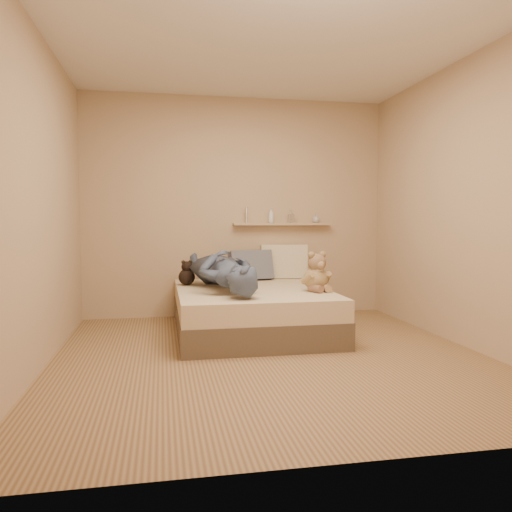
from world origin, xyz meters
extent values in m
plane|color=#9B7B50|center=(0.00, 0.00, 0.00)|extent=(3.80, 3.80, 0.00)
plane|color=silver|center=(0.00, 0.00, 2.60)|extent=(3.80, 3.80, 0.00)
plane|color=tan|center=(0.00, 1.90, 1.30)|extent=(3.60, 0.00, 3.60)
plane|color=tan|center=(0.00, -1.90, 1.30)|extent=(3.60, 0.00, 3.60)
plane|color=tan|center=(-1.80, 0.00, 1.30)|extent=(0.00, 3.80, 3.80)
plane|color=tan|center=(1.80, 0.00, 1.30)|extent=(0.00, 3.80, 3.80)
cube|color=brown|center=(0.00, 0.93, 0.12)|extent=(1.50, 1.90, 0.25)
cube|color=beige|center=(0.00, 0.93, 0.35)|extent=(1.48, 1.88, 0.20)
cube|color=silver|center=(-0.20, 0.35, 0.60)|extent=(0.18, 0.12, 0.06)
cube|color=black|center=(-0.20, 0.34, 0.61)|extent=(0.10, 0.06, 0.03)
sphere|color=tan|center=(0.59, 0.63, 0.57)|extent=(0.24, 0.24, 0.24)
sphere|color=#8E704E|center=(0.60, 0.60, 0.73)|extent=(0.18, 0.18, 0.18)
sphere|color=#A6815B|center=(0.54, 0.59, 0.81)|extent=(0.07, 0.07, 0.07)
sphere|color=#957D52|center=(0.66, 0.62, 0.81)|extent=(0.07, 0.07, 0.07)
sphere|color=#A18059|center=(0.61, 0.53, 0.71)|extent=(0.07, 0.07, 0.07)
cylinder|color=tan|center=(0.49, 0.57, 0.58)|extent=(0.13, 0.17, 0.13)
cylinder|color=#9E8054|center=(0.71, 0.62, 0.58)|extent=(0.08, 0.16, 0.13)
cylinder|color=#865D47|center=(0.56, 0.51, 0.49)|extent=(0.13, 0.17, 0.08)
cylinder|color=#A97F5A|center=(0.67, 0.53, 0.49)|extent=(0.07, 0.16, 0.08)
cylinder|color=beige|center=(0.60, 0.60, 0.66)|extent=(0.15, 0.15, 0.02)
sphere|color=black|center=(-0.63, 1.30, 0.54)|extent=(0.18, 0.18, 0.18)
sphere|color=black|center=(-0.63, 1.29, 0.65)|extent=(0.12, 0.12, 0.12)
sphere|color=black|center=(-0.67, 1.28, 0.70)|extent=(0.04, 0.04, 0.04)
sphere|color=black|center=(-0.59, 1.30, 0.70)|extent=(0.04, 0.04, 0.04)
cube|color=beige|center=(0.55, 1.76, 0.65)|extent=(0.57, 0.26, 0.41)
cube|color=slate|center=(0.12, 1.62, 0.62)|extent=(0.53, 0.32, 0.37)
imported|color=#3F4C63|center=(-0.29, 0.94, 0.65)|extent=(0.80, 1.72, 0.40)
cube|color=tan|center=(0.55, 1.84, 1.10)|extent=(1.20, 0.12, 0.03)
cylinder|color=silver|center=(0.11, 1.84, 1.21)|extent=(0.03, 0.03, 0.18)
imported|color=white|center=(0.41, 1.84, 1.20)|extent=(0.09, 0.09, 0.18)
imported|color=#BBBBBF|center=(0.66, 1.84, 1.19)|extent=(0.07, 0.07, 0.15)
imported|color=#B9BDC2|center=(0.98, 1.84, 1.17)|extent=(0.12, 0.12, 0.11)
camera|label=1|loc=(-0.89, -4.04, 1.13)|focal=35.00mm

